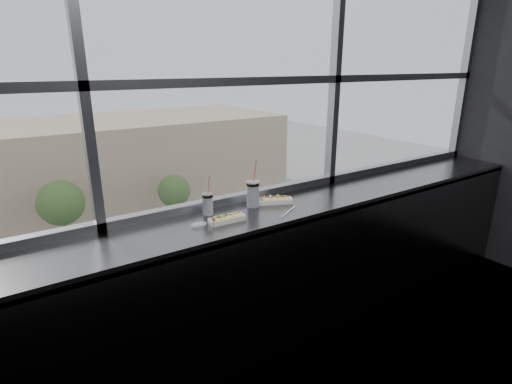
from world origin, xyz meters
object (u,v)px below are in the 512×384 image
loose_straw (289,211)px  pedestrian_d (144,221)px  soda_cup_left (208,203)px  car_near_c (79,324)px  soda_cup_right (253,193)px  hotdog_tray_right (275,200)px  wrapper (199,224)px  tree_center (61,203)px  car_far_c (204,223)px  car_near_e (300,253)px  tree_right (174,191)px  car_near_d (182,288)px  hotdog_tray_left (227,218)px

loose_straw → pedestrian_d: bearing=44.8°
soda_cup_left → car_near_c: (0.84, 16.13, -11.13)m
soda_cup_right → pedestrian_d: size_ratio=0.18×
hotdog_tray_right → car_near_c: 19.63m
wrapper → tree_center: wrapper is taller
soda_cup_left → car_far_c: 28.95m
soda_cup_right → car_near_e: 24.41m
soda_cup_right → wrapper: 0.53m
soda_cup_left → car_far_c: (11.62, 24.13, -11.01)m
wrapper → car_near_e: size_ratio=0.02×
tree_center → tree_right: bearing=0.0°
car_near_d → wrapper: bearing=154.7°
hotdog_tray_right → tree_center: hotdog_tray_right is taller
hotdog_tray_left → loose_straw: size_ratio=1.05×
hotdog_tray_right → soda_cup_right: (-0.18, 0.04, 0.08)m
hotdog_tray_left → hotdog_tray_right: (0.49, 0.13, 0.00)m
tree_right → car_near_c: bearing=-130.1°
car_far_c → car_near_e: car_far_c is taller
car_near_e → wrapper: bearing=136.0°
car_near_e → soda_cup_right: bearing=136.8°
loose_straw → car_near_d: bearing=40.6°
car_near_e → car_far_c: bearing=20.2°
car_near_c → car_near_e: car_near_c is taller
wrapper → tree_right: wrapper is taller
loose_straw → tree_right: bearing=39.7°
soda_cup_left → wrapper: 0.23m
car_near_e → pedestrian_d: 13.35m
car_near_c → pedestrian_d: bearing=-36.7°
wrapper → car_near_e: wrapper is taller
hotdog_tray_right → car_near_c: bearing=113.3°
car_near_e → pedestrian_d: bearing=29.2°
car_near_d → pedestrian_d: (1.76, 11.48, -0.17)m
soda_cup_left → tree_right: (10.93, 28.13, -9.28)m
hotdog_tray_right → car_near_e: hotdog_tray_right is taller
soda_cup_right → tree_center: bearing=86.2°
car_far_c → tree_right: (-0.69, 4.00, 1.73)m
loose_straw → hotdog_tray_right: bearing=52.0°
hotdog_tray_left → soda_cup_right: size_ratio=0.69×
car_far_c → tree_center: bearing=62.2°
car_near_e → tree_center: size_ratio=1.06×
loose_straw → wrapper: bearing=139.4°
loose_straw → tree_center: 29.73m
pedestrian_d → soda_cup_right: bearing=-105.4°
loose_straw → wrapper: (-0.66, 0.12, 0.01)m
tree_center → hotdog_tray_left: bearing=-94.4°
hotdog_tray_right → pedestrian_d: size_ratio=0.14×
car_near_c → car_near_e: bearing=-94.8°
car_far_c → car_near_d: bearing=141.2°
soda_cup_right → soda_cup_left: bearing=174.3°
car_near_c → hotdog_tray_right: bearing=174.1°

